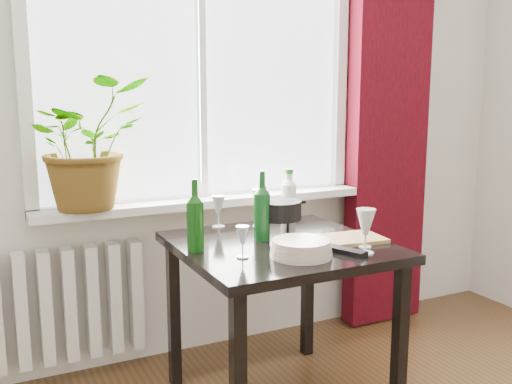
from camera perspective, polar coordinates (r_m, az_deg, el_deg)
name	(u,v)px	position (r m, az deg, el deg)	size (l,w,h in m)	color
window	(200,46)	(2.95, -5.67, 14.29)	(1.72, 0.08, 1.62)	white
windowsill	(207,201)	(2.92, -4.93, -0.93)	(1.72, 0.20, 0.04)	silver
curtain	(389,106)	(3.41, 13.14, 8.36)	(0.50, 0.12, 2.56)	#34040C
radiator	(58,306)	(2.90, -19.22, -10.70)	(0.80, 0.10, 0.55)	silver
table	(280,263)	(2.48, 2.40, -7.12)	(0.85, 0.85, 0.74)	black
potted_plant	(87,143)	(2.71, -16.57, 4.68)	(0.54, 0.47, 0.60)	#206E1D
wine_bottle_left	(195,215)	(2.30, -6.11, -2.29)	(0.07, 0.07, 0.30)	#0D3C0B
wine_bottle_right	(262,205)	(2.46, 0.61, -1.35)	(0.07, 0.07, 0.31)	#0B3C12
bottle_amber	(263,200)	(2.72, 0.65, -0.79)	(0.06, 0.06, 0.26)	#77370D
cleaning_bottle	(289,196)	(2.82, 3.28, -0.35)	(0.07, 0.07, 0.26)	white
wineglass_front_right	(366,231)	(2.30, 10.90, -3.83)	(0.08, 0.08, 0.19)	silver
wineglass_far_right	(365,231)	(2.39, 10.89, -3.86)	(0.06, 0.06, 0.14)	silver
wineglass_back_center	(260,207)	(2.71, 0.38, -1.56)	(0.08, 0.08, 0.19)	silver
wineglass_back_left	(218,211)	(2.71, -3.77, -1.94)	(0.07, 0.07, 0.16)	#B4BCC2
wineglass_front_left	(243,242)	(2.21, -1.35, -4.99)	(0.05, 0.05, 0.13)	silver
plate_stack	(301,248)	(2.24, 4.53, -5.65)	(0.25, 0.25, 0.07)	beige
fondue_pot	(278,218)	(2.55, 2.23, -2.64)	(0.24, 0.21, 0.16)	black
tv_remote	(345,251)	(2.32, 8.85, -5.82)	(0.05, 0.19, 0.02)	black
cutting_board	(347,239)	(2.50, 9.05, -4.68)	(0.31, 0.20, 0.02)	#A47E4A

